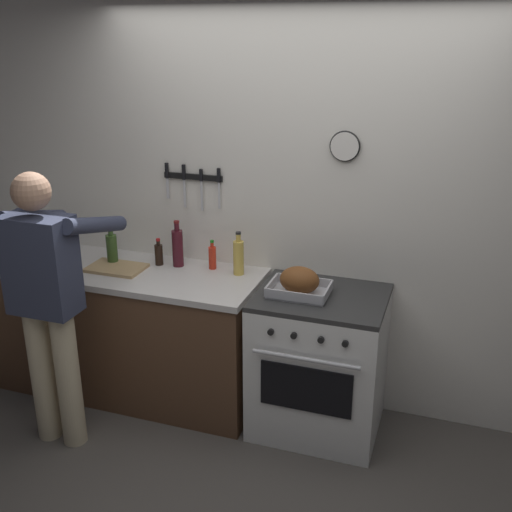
{
  "coord_description": "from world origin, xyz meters",
  "views": [
    {
      "loc": [
        0.91,
        -2.22,
        2.35
      ],
      "look_at": [
        -0.14,
        0.85,
        1.15
      ],
      "focal_mm": 42.77,
      "sensor_mm": 36.0,
      "label": 1
    }
  ],
  "objects_px": {
    "bottle_wine_red": "(178,247)",
    "bottle_cooking_oil": "(239,257)",
    "stove": "(319,362)",
    "bottle_soy_sauce": "(159,254)",
    "bottle_olive_oil": "(112,249)",
    "person_cook": "(47,295)",
    "roasting_pan": "(299,283)",
    "bottle_hot_sauce": "(212,257)",
    "cutting_board": "(116,268)"
  },
  "relations": [
    {
      "from": "person_cook",
      "to": "bottle_hot_sauce",
      "type": "distance_m",
      "value": 1.05
    },
    {
      "from": "cutting_board",
      "to": "bottle_cooking_oil",
      "type": "distance_m",
      "value": 0.81
    },
    {
      "from": "bottle_wine_red",
      "to": "cutting_board",
      "type": "bearing_deg",
      "value": -151.76
    },
    {
      "from": "bottle_olive_oil",
      "to": "bottle_cooking_oil",
      "type": "height_order",
      "value": "bottle_cooking_oil"
    },
    {
      "from": "person_cook",
      "to": "bottle_hot_sauce",
      "type": "relative_size",
      "value": 8.59
    },
    {
      "from": "bottle_cooking_oil",
      "to": "bottle_wine_red",
      "type": "bearing_deg",
      "value": 178.77
    },
    {
      "from": "person_cook",
      "to": "cutting_board",
      "type": "distance_m",
      "value": 0.59
    },
    {
      "from": "roasting_pan",
      "to": "bottle_olive_oil",
      "type": "xyz_separation_m",
      "value": [
        -1.3,
        0.09,
        0.03
      ]
    },
    {
      "from": "person_cook",
      "to": "bottle_hot_sauce",
      "type": "height_order",
      "value": "person_cook"
    },
    {
      "from": "bottle_olive_oil",
      "to": "bottle_wine_red",
      "type": "relative_size",
      "value": 0.83
    },
    {
      "from": "stove",
      "to": "bottle_olive_oil",
      "type": "relative_size",
      "value": 3.51
    },
    {
      "from": "person_cook",
      "to": "cutting_board",
      "type": "xyz_separation_m",
      "value": [
        0.09,
        0.58,
        -0.04
      ]
    },
    {
      "from": "stove",
      "to": "bottle_soy_sauce",
      "type": "bearing_deg",
      "value": 173.0
    },
    {
      "from": "roasting_pan",
      "to": "cutting_board",
      "type": "height_order",
      "value": "roasting_pan"
    },
    {
      "from": "bottle_soy_sauce",
      "to": "bottle_cooking_oil",
      "type": "relative_size",
      "value": 0.64
    },
    {
      "from": "bottle_olive_oil",
      "to": "bottle_hot_sauce",
      "type": "relative_size",
      "value": 1.33
    },
    {
      "from": "bottle_olive_oil",
      "to": "bottle_wine_red",
      "type": "distance_m",
      "value": 0.44
    },
    {
      "from": "bottle_cooking_oil",
      "to": "roasting_pan",
      "type": "bearing_deg",
      "value": -22.6
    },
    {
      "from": "bottle_soy_sauce",
      "to": "person_cook",
      "type": "bearing_deg",
      "value": -113.01
    },
    {
      "from": "stove",
      "to": "bottle_olive_oil",
      "type": "bearing_deg",
      "value": 177.86
    },
    {
      "from": "bottle_olive_oil",
      "to": "bottle_hot_sauce",
      "type": "bearing_deg",
      "value": 11.49
    },
    {
      "from": "person_cook",
      "to": "bottle_olive_oil",
      "type": "height_order",
      "value": "person_cook"
    },
    {
      "from": "bottle_olive_oil",
      "to": "bottle_cooking_oil",
      "type": "distance_m",
      "value": 0.86
    },
    {
      "from": "bottle_olive_oil",
      "to": "cutting_board",
      "type": "bearing_deg",
      "value": -48.11
    },
    {
      "from": "roasting_pan",
      "to": "bottle_soy_sauce",
      "type": "bearing_deg",
      "value": 170.23
    },
    {
      "from": "bottle_wine_red",
      "to": "bottle_cooking_oil",
      "type": "xyz_separation_m",
      "value": [
        0.43,
        -0.01,
        -0.01
      ]
    },
    {
      "from": "person_cook",
      "to": "bottle_cooking_oil",
      "type": "xyz_separation_m",
      "value": [
        0.87,
        0.76,
        0.07
      ]
    },
    {
      "from": "roasting_pan",
      "to": "person_cook",
      "type": "bearing_deg",
      "value": -156.43
    },
    {
      "from": "cutting_board",
      "to": "bottle_wine_red",
      "type": "height_order",
      "value": "bottle_wine_red"
    },
    {
      "from": "stove",
      "to": "bottle_soy_sauce",
      "type": "relative_size",
      "value": 4.99
    },
    {
      "from": "bottle_olive_oil",
      "to": "bottle_soy_sauce",
      "type": "distance_m",
      "value": 0.31
    },
    {
      "from": "stove",
      "to": "bottle_olive_oil",
      "type": "height_order",
      "value": "bottle_olive_oil"
    },
    {
      "from": "stove",
      "to": "bottle_hot_sauce",
      "type": "distance_m",
      "value": 0.95
    },
    {
      "from": "bottle_olive_oil",
      "to": "bottle_hot_sauce",
      "type": "distance_m",
      "value": 0.67
    },
    {
      "from": "person_cook",
      "to": "bottle_wine_red",
      "type": "distance_m",
      "value": 0.89
    },
    {
      "from": "person_cook",
      "to": "bottle_wine_red",
      "type": "bearing_deg",
      "value": -23.96
    },
    {
      "from": "bottle_soy_sauce",
      "to": "bottle_wine_red",
      "type": "bearing_deg",
      "value": 10.08
    },
    {
      "from": "bottle_hot_sauce",
      "to": "bottle_wine_red",
      "type": "height_order",
      "value": "bottle_wine_red"
    },
    {
      "from": "cutting_board",
      "to": "bottle_olive_oil",
      "type": "xyz_separation_m",
      "value": [
        -0.07,
        0.08,
        0.1
      ]
    },
    {
      "from": "bottle_hot_sauce",
      "to": "roasting_pan",
      "type": "bearing_deg",
      "value": -19.03
    },
    {
      "from": "bottle_olive_oil",
      "to": "bottle_soy_sauce",
      "type": "relative_size",
      "value": 1.42
    },
    {
      "from": "person_cook",
      "to": "roasting_pan",
      "type": "distance_m",
      "value": 1.44
    },
    {
      "from": "bottle_cooking_oil",
      "to": "stove",
      "type": "bearing_deg",
      "value": -14.87
    },
    {
      "from": "roasting_pan",
      "to": "bottle_cooking_oil",
      "type": "xyz_separation_m",
      "value": [
        -0.45,
        0.19,
        0.04
      ]
    },
    {
      "from": "bottle_hot_sauce",
      "to": "bottle_olive_oil",
      "type": "bearing_deg",
      "value": -168.51
    },
    {
      "from": "person_cook",
      "to": "bottle_cooking_oil",
      "type": "bearing_deg",
      "value": -42.79
    },
    {
      "from": "bottle_olive_oil",
      "to": "roasting_pan",
      "type": "bearing_deg",
      "value": -3.84
    },
    {
      "from": "bottle_hot_sauce",
      "to": "bottle_cooking_oil",
      "type": "relative_size",
      "value": 0.69
    },
    {
      "from": "stove",
      "to": "cutting_board",
      "type": "distance_m",
      "value": 1.43
    },
    {
      "from": "bottle_olive_oil",
      "to": "bottle_cooking_oil",
      "type": "bearing_deg",
      "value": 6.62
    }
  ]
}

